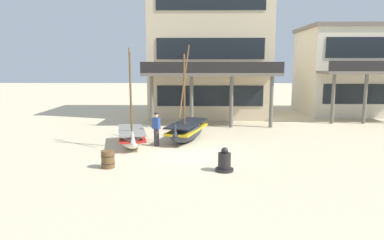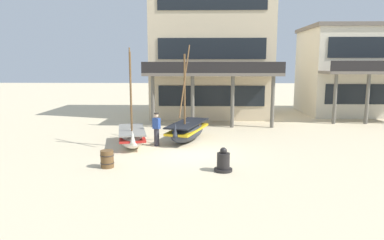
% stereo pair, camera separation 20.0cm
% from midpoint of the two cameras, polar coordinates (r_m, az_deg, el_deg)
% --- Properties ---
extents(ground_plane, '(120.00, 120.00, 0.00)m').
position_cam_midpoint_polar(ground_plane, '(16.28, 0.26, -5.43)').
color(ground_plane, beige).
extents(fishing_boat_near_left, '(2.33, 4.07, 5.10)m').
position_cam_midpoint_polar(fishing_boat_near_left, '(18.81, -0.42, -1.70)').
color(fishing_boat_near_left, '#2D333D').
rests_on(fishing_boat_near_left, ground).
extents(fishing_boat_centre_large, '(1.98, 3.66, 4.90)m').
position_cam_midpoint_polar(fishing_boat_centre_large, '(17.89, -9.50, -2.61)').
color(fishing_boat_centre_large, silver).
rests_on(fishing_boat_centre_large, ground).
extents(fisherman_by_hull, '(0.42, 0.36, 1.68)m').
position_cam_midpoint_polar(fisherman_by_hull, '(17.63, -5.49, -1.57)').
color(fisherman_by_hull, '#33333D').
rests_on(fisherman_by_hull, ground).
extents(capstan_winch, '(0.71, 0.71, 0.94)m').
position_cam_midpoint_polar(capstan_winch, '(13.60, 5.56, -6.84)').
color(capstan_winch, black).
rests_on(capstan_winch, ground).
extents(wooden_barrel, '(0.56, 0.56, 0.70)m').
position_cam_midpoint_polar(wooden_barrel, '(14.38, -13.31, -6.21)').
color(wooden_barrel, brown).
rests_on(wooden_barrel, ground).
extents(harbor_building_main, '(9.41, 9.97, 10.30)m').
position_cam_midpoint_polar(harbor_building_main, '(28.40, 3.26, 11.24)').
color(harbor_building_main, beige).
rests_on(harbor_building_main, ground).
extents(harbor_building_annex, '(8.00, 9.02, 7.12)m').
position_cam_midpoint_polar(harbor_building_annex, '(31.91, 24.94, 7.36)').
color(harbor_building_annex, beige).
rests_on(harbor_building_annex, ground).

